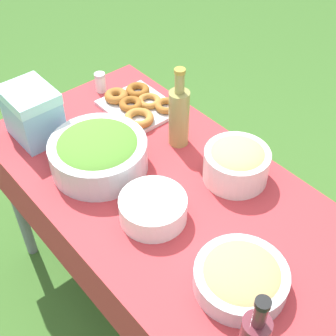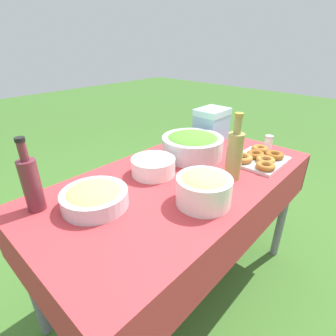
# 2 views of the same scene
# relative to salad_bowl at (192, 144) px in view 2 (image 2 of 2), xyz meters

# --- Properties ---
(ground_plane) EXTENTS (14.00, 14.00, 0.00)m
(ground_plane) POSITION_rel_salad_bowl_xyz_m (-0.25, -0.12, -0.84)
(ground_plane) COLOR #3D6B28
(picnic_table) EXTENTS (1.48, 0.77, 0.77)m
(picnic_table) POSITION_rel_salad_bowl_xyz_m (-0.25, -0.12, -0.18)
(picnic_table) COLOR #B73338
(picnic_table) RESTS_ON ground_plane
(salad_bowl) EXTENTS (0.35, 0.35, 0.14)m
(salad_bowl) POSITION_rel_salad_bowl_xyz_m (0.00, 0.00, 0.00)
(salad_bowl) COLOR silver
(salad_bowl) RESTS_ON picnic_table
(pasta_bowl) EXTENTS (0.23, 0.23, 0.14)m
(pasta_bowl) POSITION_rel_salad_bowl_xyz_m (-0.35, -0.33, 0.00)
(pasta_bowl) COLOR white
(pasta_bowl) RESTS_ON picnic_table
(donut_platter) EXTENTS (0.33, 0.29, 0.05)m
(donut_platter) POSITION_rel_salad_bowl_xyz_m (0.19, -0.32, -0.05)
(donut_platter) COLOR silver
(donut_platter) RESTS_ON picnic_table
(plate_stack) EXTENTS (0.22, 0.22, 0.08)m
(plate_stack) POSITION_rel_salad_bowl_xyz_m (-0.31, 0.00, -0.03)
(plate_stack) COLOR white
(plate_stack) RESTS_ON picnic_table
(olive_oil_bottle) EXTENTS (0.08, 0.08, 0.32)m
(olive_oil_bottle) POSITION_rel_salad_bowl_xyz_m (-0.08, -0.31, 0.06)
(olive_oil_bottle) COLOR #998E4C
(olive_oil_bottle) RESTS_ON picnic_table
(wine_bottle) EXTENTS (0.07, 0.07, 0.30)m
(wine_bottle) POSITION_rel_salad_bowl_xyz_m (-0.84, 0.13, 0.05)
(wine_bottle) COLOR maroon
(wine_bottle) RESTS_ON picnic_table
(bread_bowl) EXTENTS (0.27, 0.27, 0.09)m
(bread_bowl) POSITION_rel_salad_bowl_xyz_m (-0.67, -0.02, -0.03)
(bread_bowl) COLOR silver
(bread_bowl) RESTS_ON picnic_table
(cooler_box) EXTENTS (0.21, 0.17, 0.21)m
(cooler_box) POSITION_rel_salad_bowl_xyz_m (0.31, 0.08, 0.03)
(cooler_box) COLOR #8CC6E5
(cooler_box) RESTS_ON picnic_table
(salt_shaker) EXTENTS (0.05, 0.05, 0.09)m
(salt_shaker) POSITION_rel_salad_bowl_xyz_m (0.40, -0.28, -0.03)
(salt_shaker) COLOR white
(salt_shaker) RESTS_ON picnic_table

